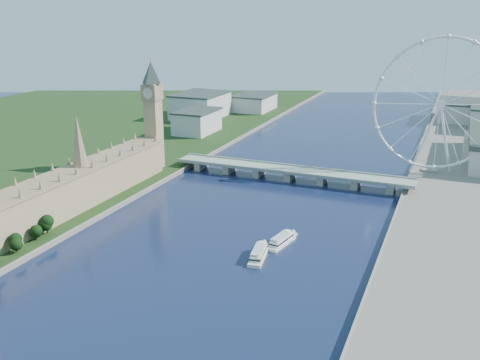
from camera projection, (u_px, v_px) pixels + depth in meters
The scene contains 7 objects.
parliament_range at pixel (82, 185), 413.84m from camera, with size 24.00×200.00×70.00m.
big_ben at pixel (152, 102), 494.30m from camera, with size 20.02×20.02×110.00m.
westminster_bridge at pixel (290, 172), 485.54m from camera, with size 220.00×22.00×9.50m.
london_eye at pixel (441, 105), 471.98m from camera, with size 113.60×39.12×124.30m.
city_skyline at pixel (378, 114), 697.22m from camera, with size 505.00×280.00×32.00m.
tour_boat_near at pixel (281, 244), 352.60m from camera, with size 8.03×31.34×6.94m, color white, non-canonical shape.
tour_boat_far at pixel (259, 258), 333.12m from camera, with size 8.29×32.31×7.16m, color #E8F0CD, non-canonical shape.
Camera 1 is at (134.69, -146.94, 147.98)m, focal length 40.00 mm.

